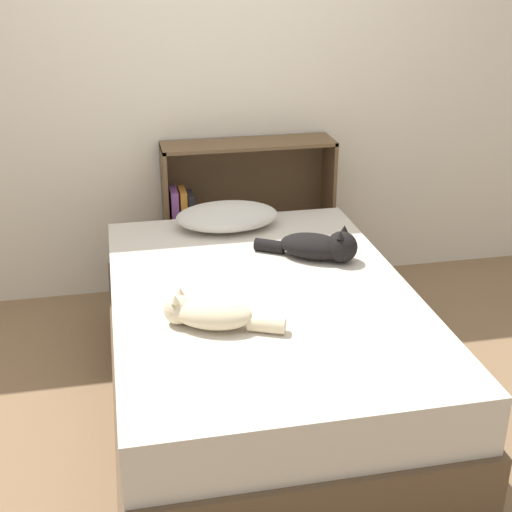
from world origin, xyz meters
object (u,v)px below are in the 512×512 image
pillow (227,216)px  bookshelf (242,215)px  cat_light (209,313)px  bed (263,349)px  cat_dark (320,246)px

pillow → bookshelf: size_ratio=0.55×
pillow → bookshelf: 0.51m
pillow → bookshelf: (0.16, 0.45, -0.17)m
cat_light → pillow: bearing=-80.0°
cat_light → bed: bearing=-112.6°
pillow → cat_dark: size_ratio=1.18×
bed → pillow: size_ratio=3.60×
cat_dark → bookshelf: bookshelf is taller
pillow → cat_dark: 0.61m
cat_light → bookshelf: bookshelf is taller
cat_dark → bookshelf: size_ratio=0.46×
cat_dark → cat_light: bearing=-107.3°
pillow → bookshelf: bookshelf is taller
cat_dark → bed: bearing=-109.4°
bed → pillow: bearing=92.0°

